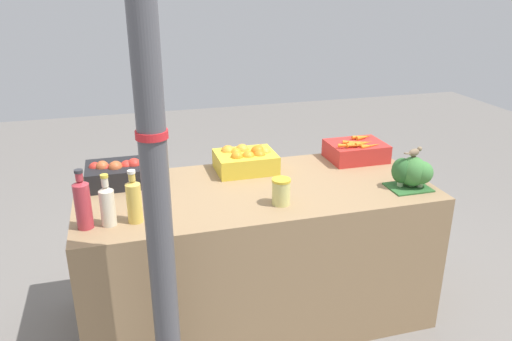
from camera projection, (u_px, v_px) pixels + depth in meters
name	position (u px, v px, depth m)	size (l,w,h in m)	color
ground_plane	(256.00, 311.00, 3.02)	(10.00, 10.00, 0.00)	slate
market_table	(256.00, 252.00, 2.87)	(1.91, 0.86, 0.81)	#937551
support_pole	(153.00, 156.00, 1.86)	(0.12, 0.12, 2.52)	#4C4C51
apple_crate	(118.00, 173.00, 2.75)	(0.35, 0.27, 0.15)	black
orange_crate	(246.00, 159.00, 2.94)	(0.35, 0.27, 0.15)	gold
carrot_crate	(356.00, 150.00, 3.12)	(0.35, 0.27, 0.14)	red
broccoli_pile	(413.00, 172.00, 2.70)	(0.23, 0.18, 0.17)	#2D602D
juice_bottle_ruby	(83.00, 203.00, 2.25)	(0.07, 0.07, 0.28)	#B2333D
juice_bottle_cloudy	(107.00, 204.00, 2.28)	(0.07, 0.07, 0.25)	beige
juice_bottle_golden	(134.00, 200.00, 2.31)	(0.07, 0.07, 0.26)	gold
pickle_jar	(281.00, 191.00, 2.50)	(0.10, 0.10, 0.14)	#D1CC75
sparrow_bird	(415.00, 152.00, 2.66)	(0.13, 0.06, 0.05)	#4C3D2D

